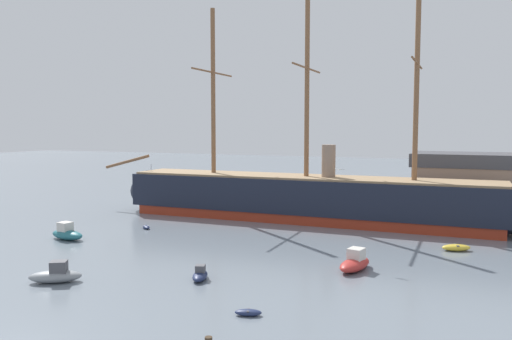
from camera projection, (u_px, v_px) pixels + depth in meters
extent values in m
cube|color=maroon|center=(306.00, 216.00, 71.78)|extent=(50.27, 8.64, 1.31)
cube|color=black|center=(306.00, 195.00, 71.53)|extent=(52.36, 9.00, 4.66)
ellipsoid|color=black|center=(159.00, 191.00, 80.72)|extent=(9.55, 7.26, 5.97)
ellipsoid|color=black|center=(496.00, 210.00, 62.45)|extent=(9.55, 7.26, 5.97)
cube|color=#9E7F5B|center=(306.00, 177.00, 71.32)|extent=(51.31, 8.35, 0.28)
cylinder|color=brown|center=(213.00, 92.00, 75.79)|extent=(0.65, 0.65, 24.24)
cylinder|color=brown|center=(213.00, 72.00, 75.55)|extent=(0.54, 12.53, 0.26)
cylinder|color=brown|center=(307.00, 90.00, 70.33)|extent=(0.65, 0.65, 24.24)
cylinder|color=brown|center=(307.00, 68.00, 70.09)|extent=(0.54, 12.53, 0.26)
cylinder|color=brown|center=(417.00, 87.00, 64.87)|extent=(0.65, 0.65, 24.24)
cylinder|color=brown|center=(417.00, 63.00, 64.62)|extent=(0.54, 12.53, 0.26)
cylinder|color=brown|center=(127.00, 162.00, 82.58)|extent=(8.26, 0.65, 2.48)
cylinder|color=gray|center=(329.00, 162.00, 69.95)|extent=(1.86, 1.86, 4.66)
ellipsoid|color=gray|center=(55.00, 276.00, 43.26)|extent=(4.60, 3.80, 1.00)
cube|color=#4C4C51|center=(59.00, 267.00, 43.23)|extent=(1.73, 1.69, 1.00)
ellipsoid|color=#1E284C|center=(248.00, 312.00, 35.63)|extent=(2.03, 1.38, 0.44)
cube|color=#4C4C51|center=(248.00, 310.00, 35.61)|extent=(0.39, 0.71, 0.07)
ellipsoid|color=#1E284C|center=(200.00, 276.00, 44.00)|extent=(2.14, 3.15, 0.68)
cube|color=#4C4C51|center=(200.00, 269.00, 44.16)|extent=(1.05, 1.11, 0.68)
ellipsoid|color=#236670|center=(67.00, 235.00, 59.75)|extent=(5.02, 2.73, 1.11)
cube|color=beige|center=(65.00, 227.00, 59.85)|extent=(1.64, 1.51, 1.11)
ellipsoid|color=#B22D28|center=(355.00, 264.00, 46.83)|extent=(2.84, 5.02, 1.10)
cube|color=beige|center=(356.00, 254.00, 47.03)|extent=(1.54, 1.67, 1.10)
ellipsoid|color=#1E284C|center=(146.00, 227.00, 66.09)|extent=(1.90, 1.79, 0.43)
cube|color=beige|center=(146.00, 226.00, 66.07)|extent=(0.57, 0.62, 0.07)
ellipsoid|color=gold|center=(456.00, 248.00, 54.26)|extent=(3.23, 2.34, 0.70)
cube|color=#4C4C51|center=(456.00, 245.00, 54.24)|extent=(0.68, 1.12, 0.11)
ellipsoid|color=silver|center=(152.00, 200.00, 88.54)|extent=(4.73, 4.65, 0.97)
cube|color=#B2ADA3|center=(152.00, 197.00, 88.26)|extent=(1.50, 1.49, 0.51)
cylinder|color=silver|center=(151.00, 181.00, 88.51)|extent=(0.13, 0.13, 5.87)
ellipsoid|color=gold|center=(343.00, 201.00, 88.03)|extent=(4.38, 2.86, 0.95)
cube|color=#B2ADA3|center=(341.00, 196.00, 88.15)|extent=(1.52, 1.43, 0.95)
ellipsoid|color=silver|center=(340.00, 170.00, 50.94)|extent=(0.20, 0.34, 0.11)
sphere|color=silver|center=(341.00, 169.00, 51.09)|extent=(0.09, 0.09, 0.09)
cube|color=#ADA89E|center=(337.00, 169.00, 51.15)|extent=(0.53, 0.27, 0.11)
cube|color=#ADA89E|center=(343.00, 170.00, 50.74)|extent=(0.53, 0.27, 0.11)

